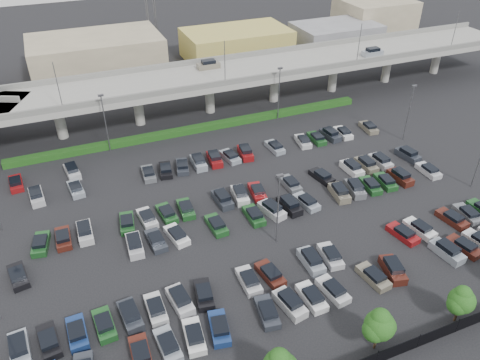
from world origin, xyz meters
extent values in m
plane|color=black|center=(0.00, 0.00, 0.00)|extent=(280.00, 280.00, 0.00)
cube|color=gray|center=(0.00, 32.00, 7.25)|extent=(150.00, 13.00, 1.10)
cube|color=#60605B|center=(0.00, 25.75, 8.30)|extent=(150.00, 0.50, 1.00)
cube|color=#60605B|center=(0.00, 38.25, 8.30)|extent=(150.00, 0.50, 1.00)
cylinder|color=gray|center=(-23.00, 32.00, 3.35)|extent=(1.80, 1.80, 6.70)
cube|color=#60605B|center=(-23.00, 32.00, 6.50)|extent=(2.60, 9.75, 0.50)
cylinder|color=gray|center=(-9.00, 32.00, 3.35)|extent=(1.80, 1.80, 6.70)
cube|color=#60605B|center=(-9.00, 32.00, 6.50)|extent=(2.60, 9.75, 0.50)
cylinder|color=gray|center=(5.00, 32.00, 3.35)|extent=(1.80, 1.80, 6.70)
cube|color=#60605B|center=(5.00, 32.00, 6.50)|extent=(2.60, 9.75, 0.50)
cylinder|color=gray|center=(19.00, 32.00, 3.35)|extent=(1.80, 1.80, 6.70)
cube|color=#60605B|center=(19.00, 32.00, 6.50)|extent=(2.60, 9.75, 0.50)
cylinder|color=gray|center=(33.00, 32.00, 3.35)|extent=(1.80, 1.80, 6.70)
cube|color=#60605B|center=(33.00, 32.00, 6.50)|extent=(2.60, 9.75, 0.50)
cylinder|color=gray|center=(47.00, 32.00, 3.35)|extent=(1.80, 1.80, 6.70)
cube|color=#60605B|center=(47.00, 32.00, 6.50)|extent=(2.60, 9.75, 0.50)
cylinder|color=gray|center=(61.00, 32.00, 3.35)|extent=(1.80, 1.80, 6.70)
cube|color=#60605B|center=(61.00, 32.00, 6.50)|extent=(2.60, 9.75, 0.50)
cube|color=#726B59|center=(6.00, 35.00, 8.32)|extent=(4.40, 1.82, 1.05)
cube|color=black|center=(6.00, 35.00, 9.14)|extent=(2.60, 1.60, 0.65)
cube|color=#8A929E|center=(40.00, 29.00, 8.32)|extent=(4.40, 1.82, 1.05)
cube|color=black|center=(40.00, 29.00, 9.14)|extent=(2.60, 1.60, 0.65)
cylinder|color=#4D4D52|center=(-22.00, 25.90, 11.80)|extent=(0.14, 0.14, 8.00)
cylinder|color=#4D4D52|center=(6.00, 25.90, 11.80)|extent=(0.14, 0.14, 8.00)
cylinder|color=#4D4D52|center=(34.00, 25.90, 11.80)|extent=(0.14, 0.14, 8.00)
cylinder|color=#4D4D52|center=(58.00, 25.90, 11.80)|extent=(0.14, 0.14, 8.00)
cube|color=#194213|center=(0.00, 25.00, 0.55)|extent=(66.00, 1.60, 1.10)
cylinder|color=black|center=(1.00, -28.00, 1.00)|extent=(0.10, 0.10, 2.00)
cylinder|color=black|center=(6.00, -28.00, 1.00)|extent=(0.10, 0.10, 2.00)
cylinder|color=black|center=(11.00, -28.00, 1.00)|extent=(0.10, 0.10, 2.00)
sphere|color=#144512|center=(-8.96, -26.55, 4.24)|extent=(2.06, 2.06, 2.06)
cylinder|color=#332316|center=(2.00, -26.39, 0.99)|extent=(0.26, 0.26, 1.97)
sphere|color=#144512|center=(2.00, -26.39, 3.39)|extent=(3.07, 3.07, 3.07)
sphere|color=#144512|center=(2.71, -26.29, 2.85)|extent=(2.41, 2.41, 2.41)
sphere|color=#144512|center=(1.40, -26.47, 3.07)|extent=(2.41, 2.41, 2.41)
sphere|color=#144512|center=(2.04, -26.27, 4.27)|extent=(2.08, 2.08, 2.08)
cylinder|color=#332316|center=(12.00, -26.82, 0.90)|extent=(0.26, 0.26, 1.80)
sphere|color=#144512|center=(12.00, -26.82, 3.09)|extent=(2.79, 2.79, 2.79)
sphere|color=#144512|center=(12.65, -26.72, 2.59)|extent=(2.19, 2.19, 2.19)
sphere|color=#144512|center=(11.45, -26.90, 2.79)|extent=(2.19, 2.19, 2.19)
sphere|color=#144512|center=(12.04, -26.70, 3.89)|extent=(1.89, 1.89, 1.89)
cube|color=#481B13|center=(-20.00, -18.50, 0.41)|extent=(1.96, 4.45, 0.82)
cube|color=black|center=(-20.00, -18.70, 1.04)|extent=(1.67, 2.35, 0.50)
cube|color=#8A929E|center=(-17.25, -18.50, 0.41)|extent=(2.17, 4.53, 0.82)
cube|color=black|center=(-17.25, -18.70, 1.04)|extent=(1.78, 2.42, 0.50)
cube|color=white|center=(-14.50, -18.50, 0.41)|extent=(2.29, 4.57, 0.82)
cube|color=black|center=(-14.50, -18.70, 1.04)|extent=(1.84, 2.46, 0.50)
cube|color=navy|center=(-11.75, -18.50, 0.41)|extent=(2.57, 4.65, 0.82)
cube|color=black|center=(-11.75, -18.70, 1.04)|extent=(1.98, 2.55, 0.50)
cube|color=#2A2E37|center=(-6.25, -18.50, 0.41)|extent=(2.40, 4.61, 0.82)
cube|color=black|center=(-6.25, -18.70, 1.04)|extent=(1.90, 2.50, 0.50)
cube|color=silver|center=(-3.50, -18.50, 0.53)|extent=(2.53, 4.64, 1.05)
cube|color=black|center=(-3.50, -18.50, 1.34)|extent=(2.01, 2.83, 0.65)
cube|color=white|center=(-0.75, -18.50, 0.41)|extent=(1.94, 4.45, 0.82)
cube|color=black|center=(-0.75, -18.70, 1.04)|extent=(1.66, 2.34, 0.50)
cube|color=silver|center=(2.00, -18.50, 0.41)|extent=(2.38, 4.60, 0.82)
cube|color=black|center=(2.00, -18.70, 1.04)|extent=(1.89, 2.49, 0.50)
cube|color=#726B59|center=(7.50, -18.50, 0.41)|extent=(2.33, 4.59, 0.82)
cube|color=black|center=(7.50, -18.70, 1.04)|extent=(1.87, 2.48, 0.50)
cube|color=#481B13|center=(10.25, -18.50, 0.53)|extent=(2.78, 4.70, 1.05)
cube|color=black|center=(10.25, -18.50, 1.34)|extent=(2.15, 2.90, 0.65)
cube|color=#8A929E|center=(18.50, -18.50, 0.53)|extent=(2.34, 4.59, 1.05)
cube|color=black|center=(18.50, -18.50, 1.34)|extent=(1.91, 2.78, 0.65)
cube|color=#481B13|center=(21.25, -18.50, 0.41)|extent=(2.59, 4.66, 0.82)
cube|color=black|center=(21.25, -18.70, 1.04)|extent=(1.99, 2.55, 0.50)
cube|color=silver|center=(24.00, -18.50, 0.41)|extent=(2.51, 4.64, 0.82)
cube|color=#8A929E|center=(-31.00, -13.50, 0.53)|extent=(2.21, 4.55, 1.05)
cube|color=black|center=(-31.00, -13.50, 1.34)|extent=(1.83, 2.73, 0.65)
cube|color=black|center=(-28.25, -13.50, 0.41)|extent=(2.35, 4.59, 0.82)
cube|color=black|center=(-28.25, -13.70, 1.04)|extent=(1.87, 2.48, 0.50)
cube|color=navy|center=(-25.50, -13.50, 0.41)|extent=(1.98, 4.46, 0.82)
cube|color=black|center=(-25.50, -13.70, 1.04)|extent=(1.68, 2.36, 0.50)
cube|color=#1B4E20|center=(-22.75, -13.50, 0.41)|extent=(2.12, 4.52, 0.82)
cube|color=black|center=(-22.75, -13.70, 1.04)|extent=(1.76, 2.41, 0.50)
cube|color=#2A2E37|center=(-20.00, -13.50, 0.53)|extent=(2.24, 4.56, 1.05)
cube|color=black|center=(-20.00, -13.50, 1.34)|extent=(1.85, 2.74, 0.65)
cube|color=silver|center=(-17.25, -13.50, 0.41)|extent=(1.83, 4.40, 0.82)
cube|color=black|center=(-17.25, -13.70, 1.04)|extent=(1.60, 2.30, 0.50)
cube|color=silver|center=(-14.50, -13.50, 0.53)|extent=(2.35, 4.59, 1.05)
cube|color=black|center=(-14.50, -13.50, 1.34)|extent=(1.91, 2.78, 0.65)
cube|color=black|center=(-11.75, -13.50, 0.41)|extent=(2.50, 4.63, 0.82)
cube|color=black|center=(-11.75, -13.70, 1.04)|extent=(1.95, 2.53, 0.50)
cube|color=silver|center=(-6.25, -13.50, 0.41)|extent=(1.91, 4.44, 0.82)
cube|color=black|center=(-6.25, -13.70, 1.04)|extent=(1.65, 2.33, 0.50)
cube|color=#481B13|center=(-3.50, -13.50, 0.41)|extent=(2.39, 4.60, 0.82)
cube|color=black|center=(-3.50, -13.70, 1.04)|extent=(1.90, 2.49, 0.50)
cube|color=#8A929E|center=(2.00, -13.50, 0.53)|extent=(1.94, 4.45, 1.05)
cube|color=black|center=(2.00, -13.50, 1.34)|extent=(1.67, 2.64, 0.65)
cube|color=silver|center=(4.75, -13.50, 0.41)|extent=(2.32, 4.58, 0.82)
cube|color=black|center=(4.75, -13.70, 1.04)|extent=(1.86, 2.47, 0.50)
cube|color=maroon|center=(15.75, -13.50, 0.41)|extent=(2.55, 4.65, 0.82)
cube|color=black|center=(15.75, -13.70, 1.04)|extent=(1.97, 2.54, 0.50)
cube|color=white|center=(18.50, -13.50, 0.41)|extent=(2.47, 4.63, 0.82)
cube|color=black|center=(18.50, -13.70, 1.04)|extent=(1.93, 2.52, 0.50)
cube|color=#481B13|center=(24.00, -13.50, 0.41)|extent=(2.39, 4.60, 0.82)
cube|color=black|center=(24.00, -13.70, 1.04)|extent=(1.90, 2.49, 0.50)
cube|color=#5C5F64|center=(26.75, -13.50, 0.41)|extent=(2.23, 4.55, 0.82)
cube|color=black|center=(26.75, -13.70, 1.04)|extent=(1.81, 2.44, 0.50)
cube|color=black|center=(-31.00, -2.50, 0.41)|extent=(2.55, 4.65, 0.82)
cube|color=black|center=(-31.00, -2.70, 1.04)|extent=(1.98, 2.54, 0.50)
cube|color=silver|center=(-17.25, -2.50, 0.53)|extent=(2.03, 4.48, 1.05)
cube|color=black|center=(-17.25, -2.50, 1.34)|extent=(1.73, 2.67, 0.65)
cube|color=#2A2E37|center=(-14.50, -2.50, 0.41)|extent=(2.15, 4.53, 0.82)
cube|color=black|center=(-14.50, -2.70, 1.04)|extent=(1.77, 2.42, 0.50)
cube|color=white|center=(-11.75, -2.50, 0.41)|extent=(2.65, 4.67, 0.82)
cube|color=black|center=(-11.75, -2.70, 1.04)|extent=(2.02, 2.57, 0.50)
cube|color=#1B4E20|center=(-6.25, -2.50, 0.41)|extent=(2.05, 4.49, 0.82)
cube|color=black|center=(-6.25, -2.70, 1.04)|extent=(1.72, 2.38, 0.50)
cube|color=#1B4E20|center=(-0.75, -2.50, 0.41)|extent=(1.83, 4.40, 0.82)
cube|color=black|center=(-0.75, -2.70, 1.04)|extent=(1.60, 2.30, 0.50)
cube|color=silver|center=(2.00, -2.50, 0.53)|extent=(2.88, 4.72, 1.05)
cube|color=black|center=(2.00, -2.50, 1.34)|extent=(2.21, 2.92, 0.65)
cube|color=black|center=(4.75, -2.50, 0.53)|extent=(2.23, 4.55, 1.05)
cube|color=black|center=(4.75, -2.50, 1.34)|extent=(1.84, 2.74, 0.65)
cube|color=#8A929E|center=(7.50, -2.50, 0.41)|extent=(2.52, 4.64, 0.82)
cube|color=black|center=(7.50, -2.70, 1.04)|extent=(1.96, 2.53, 0.50)
cube|color=#726B59|center=(13.00, -2.50, 0.53)|extent=(2.41, 4.61, 1.05)
cube|color=black|center=(13.00, -2.50, 1.34)|extent=(1.94, 2.80, 0.65)
cube|color=#5C5F64|center=(15.75, -2.50, 0.53)|extent=(2.64, 4.67, 1.05)
cube|color=black|center=(15.75, -2.50, 1.34)|extent=(2.08, 2.86, 0.65)
cube|color=#1B4E20|center=(18.50, -2.50, 0.41)|extent=(2.36, 4.59, 0.82)
cube|color=black|center=(18.50, -2.70, 1.04)|extent=(1.88, 2.48, 0.50)
cube|color=#1B4E20|center=(21.25, -2.50, 0.41)|extent=(2.26, 4.56, 0.82)
cube|color=black|center=(21.25, -2.70, 1.04)|extent=(1.83, 2.45, 0.50)
cube|color=#481B13|center=(24.00, -2.50, 0.53)|extent=(2.06, 4.50, 1.05)
cube|color=black|center=(24.00, -2.50, 1.34)|extent=(1.74, 2.69, 0.65)
cube|color=silver|center=(29.50, -2.50, 0.41)|extent=(1.90, 4.43, 0.82)
cube|color=black|center=(29.50, -2.70, 1.04)|extent=(1.64, 2.33, 0.50)
cube|color=#1B4E20|center=(-28.25, 2.50, 0.41)|extent=(2.58, 4.66, 0.82)
cube|color=black|center=(-28.25, 2.30, 1.04)|extent=(1.99, 2.55, 0.50)
cube|color=#481B13|center=(-25.50, 2.50, 0.41)|extent=(1.85, 4.41, 0.82)
cube|color=black|center=(-25.50, 2.30, 1.04)|extent=(1.62, 2.31, 0.50)
cube|color=silver|center=(-22.75, 2.50, 0.53)|extent=(1.86, 4.42, 1.05)
cube|color=black|center=(-22.75, 2.50, 1.34)|extent=(1.63, 2.62, 0.65)
cube|color=#1B4E20|center=(-17.25, 2.50, 0.41)|extent=(2.41, 4.61, 0.82)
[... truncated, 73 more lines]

